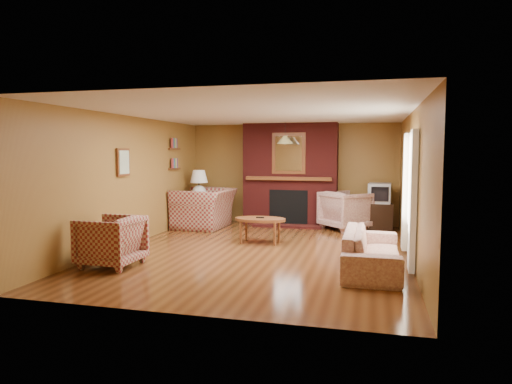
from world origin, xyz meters
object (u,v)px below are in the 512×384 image
(fireplace, at_px, (290,175))
(table_lamp, at_px, (199,183))
(side_table, at_px, (199,212))
(tv_stand, at_px, (379,216))
(coffee_table, at_px, (260,221))
(crt_tv, at_px, (380,193))
(plaid_armchair, at_px, (111,241))
(plaid_loveseat, at_px, (204,208))
(floral_sofa, at_px, (372,250))
(floral_armchair, at_px, (346,210))

(fireplace, distance_m, table_lamp, 2.17)
(side_table, bearing_deg, tv_stand, 4.82)
(coffee_table, height_order, crt_tv, crt_tv)
(plaid_armchair, relative_size, side_table, 1.38)
(plaid_loveseat, relative_size, coffee_table, 1.39)
(plaid_armchair, relative_size, tv_stand, 1.41)
(side_table, relative_size, table_lamp, 0.88)
(plaid_loveseat, bearing_deg, fireplace, 116.31)
(plaid_loveseat, xyz_separation_m, plaid_armchair, (-0.10, -3.72, -0.06))
(side_table, bearing_deg, plaid_loveseat, -51.31)
(plaid_loveseat, distance_m, side_table, 0.42)
(plaid_armchair, height_order, tv_stand, plaid_armchair)
(coffee_table, distance_m, tv_stand, 3.07)
(plaid_armchair, xyz_separation_m, side_table, (-0.15, 4.04, -0.08))
(floral_sofa, xyz_separation_m, floral_armchair, (-0.57, 3.45, 0.14))
(coffee_table, bearing_deg, floral_sofa, -36.21)
(table_lamp, relative_size, crt_tv, 1.35)
(floral_sofa, distance_m, crt_tv, 3.66)
(table_lamp, distance_m, tv_stand, 4.22)
(plaid_armchair, height_order, table_lamp, table_lamp)
(plaid_loveseat, distance_m, plaid_armchair, 3.73)
(plaid_loveseat, xyz_separation_m, side_table, (-0.25, 0.31, -0.14))
(fireplace, xyz_separation_m, plaid_armchair, (-1.95, -4.57, -0.80))
(table_lamp, bearing_deg, side_table, 0.00)
(coffee_table, distance_m, crt_tv, 3.09)
(fireplace, relative_size, plaid_loveseat, 1.76)
(plaid_loveseat, relative_size, plaid_armchair, 1.61)
(floral_sofa, height_order, coffee_table, floral_sofa)
(side_table, distance_m, table_lamp, 0.69)
(table_lamp, distance_m, crt_tv, 4.17)
(side_table, relative_size, crt_tv, 1.20)
(side_table, relative_size, tv_stand, 1.02)
(fireplace, height_order, crt_tv, fireplace)
(fireplace, distance_m, coffee_table, 2.43)
(floral_armchair, xyz_separation_m, tv_stand, (0.72, 0.18, -0.13))
(table_lamp, height_order, tv_stand, table_lamp)
(floral_armchair, distance_m, coffee_table, 2.45)
(crt_tv, bearing_deg, table_lamp, -175.26)
(plaid_loveseat, xyz_separation_m, floral_armchair, (3.18, 0.48, -0.01))
(fireplace, xyz_separation_m, floral_sofa, (1.90, -3.81, -0.89))
(coffee_table, xyz_separation_m, tv_stand, (2.22, 2.11, -0.13))
(coffee_table, bearing_deg, crt_tv, 43.49)
(floral_sofa, distance_m, coffee_table, 2.57)
(fireplace, height_order, coffee_table, fireplace)
(side_table, xyz_separation_m, table_lamp, (0.00, 0.00, 0.69))
(floral_armchair, relative_size, tv_stand, 1.59)
(fireplace, distance_m, floral_sofa, 4.35)
(fireplace, height_order, plaid_loveseat, fireplace)
(floral_sofa, relative_size, floral_armchair, 2.14)
(crt_tv, bearing_deg, floral_sofa, -92.37)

